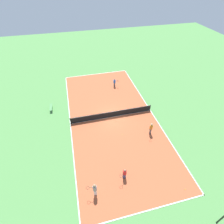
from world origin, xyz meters
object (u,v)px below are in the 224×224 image
object	(u,v)px
player_baseline_gray	(95,189)
tennis_ball_midcourt	(123,135)
tennis_ball_far_baseline	(185,189)
bench	(51,107)
player_near_blue	(115,82)
player_center_orange	(151,128)
player_coach_red	(125,173)
tennis_net	(112,114)

from	to	relation	value
player_baseline_gray	tennis_ball_midcourt	world-z (taller)	player_baseline_gray
player_baseline_gray	tennis_ball_midcourt	xyz separation A→B (m)	(-4.52, -6.35, -1.01)
tennis_ball_far_baseline	bench	bearing A→B (deg)	-50.82
player_near_blue	tennis_ball_far_baseline	world-z (taller)	player_near_blue
player_near_blue	tennis_ball_far_baseline	xyz separation A→B (m)	(-1.99, 18.91, -0.77)
player_center_orange	tennis_ball_far_baseline	world-z (taller)	player_center_orange
bench	tennis_ball_far_baseline	bearing A→B (deg)	39.18
player_baseline_gray	player_coach_red	distance (m)	3.23
bench	player_center_orange	distance (m)	14.38
tennis_net	player_coach_red	distance (m)	9.04
player_baseline_gray	player_coach_red	size ratio (longest dim) A/B	1.27
bench	player_baseline_gray	xyz separation A→B (m)	(-4.11, 13.63, 0.67)
tennis_net	player_baseline_gray	bearing A→B (deg)	67.76
player_baseline_gray	player_coach_red	world-z (taller)	player_baseline_gray
bench	player_near_blue	distance (m)	11.08
tennis_net	tennis_ball_far_baseline	xyz separation A→B (m)	(-4.27, 11.54, -0.48)
tennis_ball_midcourt	tennis_ball_far_baseline	world-z (taller)	same
tennis_net	tennis_ball_midcourt	xyz separation A→B (m)	(-0.46, 3.57, -0.48)
tennis_net	tennis_ball_far_baseline	size ratio (longest dim) A/B	166.39
tennis_net	tennis_ball_midcourt	size ratio (longest dim) A/B	166.39
player_center_orange	tennis_ball_far_baseline	bearing A→B (deg)	35.45
player_near_blue	bench	bearing A→B (deg)	-145.84
tennis_net	player_near_blue	xyz separation A→B (m)	(-2.28, -7.37, 0.29)
tennis_net	player_near_blue	bearing A→B (deg)	-107.17
player_baseline_gray	player_near_blue	bearing A→B (deg)	-100.68
player_baseline_gray	player_coach_red	bearing A→B (deg)	-153.59
tennis_ball_midcourt	player_near_blue	bearing A→B (deg)	-99.44
player_coach_red	player_near_blue	distance (m)	16.67
tennis_net	player_near_blue	world-z (taller)	player_near_blue
tennis_net	player_near_blue	size ratio (longest dim) A/B	7.94
tennis_net	player_center_orange	distance (m)	5.68
tennis_net	player_coach_red	xyz separation A→B (m)	(0.98, 8.98, 0.28)
player_center_orange	tennis_ball_midcourt	distance (m)	3.58
player_baseline_gray	player_near_blue	world-z (taller)	player_baseline_gray
bench	player_baseline_gray	distance (m)	14.26
player_near_blue	tennis_ball_midcourt	size ratio (longest dim) A/B	20.96
player_coach_red	player_near_blue	size ratio (longest dim) A/B	0.99
player_near_blue	tennis_ball_midcourt	bearing A→B (deg)	-84.58
bench	player_near_blue	world-z (taller)	player_near_blue
player_coach_red	player_near_blue	bearing A→B (deg)	-138.99
player_baseline_gray	player_near_blue	xyz separation A→B (m)	(-6.33, -17.29, -0.24)
tennis_net	player_baseline_gray	world-z (taller)	player_baseline_gray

